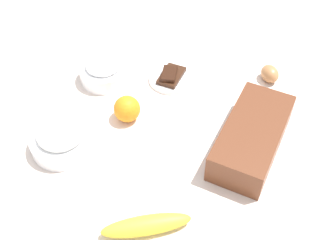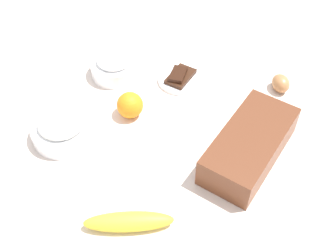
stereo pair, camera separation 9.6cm
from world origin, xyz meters
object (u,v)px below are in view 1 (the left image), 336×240
object	(u,v)px
flour_bowl	(62,138)
chocolate_plate	(171,77)
loaf_pan	(252,136)
egg_near_butter	(270,74)
sugar_bowl	(104,70)
orange_fruit	(127,108)
banana	(146,225)

from	to	relation	value
flour_bowl	chocolate_plate	world-z (taller)	flour_bowl
loaf_pan	egg_near_butter	xyz separation A→B (m)	(-0.26, -0.02, -0.02)
sugar_bowl	loaf_pan	bearing A→B (deg)	79.18
loaf_pan	orange_fruit	xyz separation A→B (m)	(0.03, -0.32, -0.01)
orange_fruit	egg_near_butter	size ratio (longest dim) A/B	1.15
orange_fruit	chocolate_plate	world-z (taller)	orange_fruit
banana	orange_fruit	distance (m)	0.33
orange_fruit	chocolate_plate	distance (m)	0.19
flour_bowl	banana	xyz separation A→B (m)	(0.13, 0.28, -0.01)
sugar_bowl	banana	xyz separation A→B (m)	(0.39, 0.31, -0.01)
loaf_pan	orange_fruit	distance (m)	0.32
sugar_bowl	egg_near_butter	size ratio (longest dim) A/B	2.26
egg_near_butter	loaf_pan	bearing A→B (deg)	3.60
flour_bowl	sugar_bowl	distance (m)	0.26
sugar_bowl	egg_near_butter	bearing A→B (deg)	112.33
egg_near_butter	banana	bearing A→B (deg)	-12.34
sugar_bowl	egg_near_butter	xyz separation A→B (m)	(-0.18, 0.44, -0.01)
loaf_pan	banana	bearing A→B (deg)	-22.00
flour_bowl	banana	bearing A→B (deg)	65.77
banana	egg_near_butter	world-z (taller)	egg_near_butter
flour_bowl	banana	size ratio (longest dim) A/B	0.82
banana	chocolate_plate	xyz separation A→B (m)	(-0.46, -0.13, -0.01)
loaf_pan	chocolate_plate	bearing A→B (deg)	-116.67
egg_near_butter	flour_bowl	bearing A→B (deg)	-42.82
sugar_bowl	banana	world-z (taller)	sugar_bowl
flour_bowl	sugar_bowl	world-z (taller)	sugar_bowl
sugar_bowl	chocolate_plate	distance (m)	0.19
banana	loaf_pan	bearing A→B (deg)	155.03
chocolate_plate	loaf_pan	bearing A→B (deg)	60.36
chocolate_plate	egg_near_butter	bearing A→B (deg)	112.89
sugar_bowl	orange_fruit	size ratio (longest dim) A/B	1.97
flour_bowl	sugar_bowl	size ratio (longest dim) A/B	1.14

